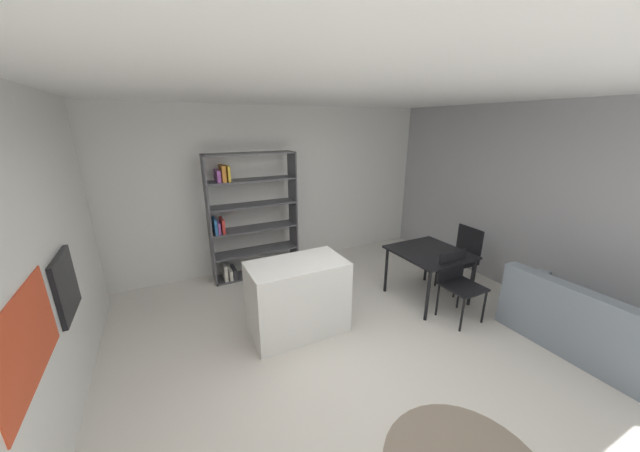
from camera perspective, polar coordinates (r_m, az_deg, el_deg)
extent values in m
plane|color=beige|center=(3.87, 4.58, -21.74)|extent=(8.66, 8.66, 0.00)
cube|color=white|center=(3.01, 5.99, 24.07)|extent=(6.31, 5.58, 0.06)
cube|color=silver|center=(5.62, -9.84, 6.45)|extent=(6.31, 0.06, 2.76)
cube|color=#9E9EA3|center=(5.46, 34.34, 3.26)|extent=(0.06, 5.58, 2.76)
cube|color=#CC4223|center=(2.82, -42.68, -14.94)|extent=(0.01, 1.04, 0.61)
cube|color=black|center=(3.64, -38.61, -8.30)|extent=(0.04, 0.58, 0.57)
cylinder|color=#B7BABC|center=(3.57, -39.87, -4.94)|extent=(0.02, 0.47, 0.02)
cube|color=silver|center=(3.96, -4.00, -12.59)|extent=(1.15, 0.64, 0.91)
cube|color=#4C4C51|center=(5.19, -19.19, 0.67)|extent=(0.02, 0.37, 2.04)
cube|color=#4C4C51|center=(5.53, -4.83, 2.61)|extent=(0.02, 0.37, 2.04)
cube|color=#4C4C51|center=(5.14, -12.50, 12.56)|extent=(1.41, 0.37, 0.02)
cube|color=#4C4C51|center=(5.67, -11.15, -8.16)|extent=(1.41, 0.37, 0.02)
cube|color=#4C4C51|center=(5.51, -11.40, -4.31)|extent=(1.37, 0.37, 0.02)
cube|color=#4C4C51|center=(5.38, -11.66, -0.36)|extent=(1.37, 0.37, 0.02)
cube|color=#4C4C51|center=(5.27, -11.92, 3.77)|extent=(1.37, 0.37, 0.02)
cube|color=#4C4C51|center=(5.19, -12.20, 8.05)|extent=(1.37, 0.37, 0.02)
cube|color=silver|center=(5.52, -16.66, -7.76)|extent=(0.05, 0.31, 0.26)
cube|color=silver|center=(5.55, -15.80, -8.07)|extent=(0.05, 0.31, 0.17)
cube|color=#38383D|center=(5.56, -15.12, -7.94)|extent=(0.05, 0.31, 0.17)
cube|color=#2D6BAD|center=(5.22, -18.30, 0.07)|extent=(0.04, 0.31, 0.24)
cube|color=#8E4793|center=(5.24, -17.76, -0.18)|extent=(0.04, 0.31, 0.18)
cube|color=red|center=(5.24, -17.07, 0.14)|extent=(0.04, 0.31, 0.22)
cube|color=#8E4793|center=(5.07, -17.86, 8.51)|extent=(0.05, 0.31, 0.17)
cube|color=orange|center=(5.08, -17.04, 9.00)|extent=(0.06, 0.31, 0.24)
cube|color=gold|center=(5.09, -16.21, 9.02)|extent=(0.04, 0.31, 0.23)
cube|color=black|center=(4.79, 19.01, -4.44)|extent=(0.94, 0.97, 0.03)
cylinder|color=black|center=(4.41, 18.67, -11.70)|extent=(0.04, 0.04, 0.71)
cylinder|color=black|center=(4.98, 25.42, -9.04)|extent=(0.04, 0.04, 0.71)
cylinder|color=black|center=(4.97, 11.74, -7.69)|extent=(0.04, 0.04, 0.71)
cylinder|color=black|center=(5.48, 18.51, -5.79)|extent=(0.04, 0.04, 0.71)
cube|color=black|center=(4.54, 24.14, -9.85)|extent=(0.46, 0.45, 0.03)
cube|color=black|center=(4.57, 22.45, -6.51)|extent=(0.46, 0.03, 0.40)
cylinder|color=black|center=(4.41, 24.02, -14.30)|extent=(0.03, 0.03, 0.46)
cylinder|color=black|center=(4.70, 27.23, -12.72)|extent=(0.03, 0.03, 0.46)
cylinder|color=black|center=(4.62, 20.24, -12.26)|extent=(0.03, 0.03, 0.46)
cylinder|color=black|center=(4.90, 23.53, -10.92)|extent=(0.03, 0.03, 0.46)
cube|color=black|center=(5.30, 23.24, -5.78)|extent=(0.46, 0.46, 0.03)
cube|color=black|center=(5.36, 25.06, -2.79)|extent=(0.05, 0.44, 0.50)
cylinder|color=black|center=(5.39, 20.08, -7.83)|extent=(0.03, 0.03, 0.46)
cylinder|color=black|center=(5.16, 23.00, -9.38)|extent=(0.03, 0.03, 0.46)
cylinder|color=black|center=(5.64, 22.86, -7.00)|extent=(0.03, 0.03, 0.46)
cylinder|color=black|center=(5.42, 25.77, -8.43)|extent=(0.03, 0.03, 0.46)
cube|color=slate|center=(4.89, 40.69, -14.60)|extent=(0.89, 1.74, 0.38)
cube|color=slate|center=(4.41, 39.88, -11.72)|extent=(0.18, 1.74, 0.43)
cube|color=slate|center=(5.08, 33.35, -8.33)|extent=(0.69, 0.14, 0.20)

